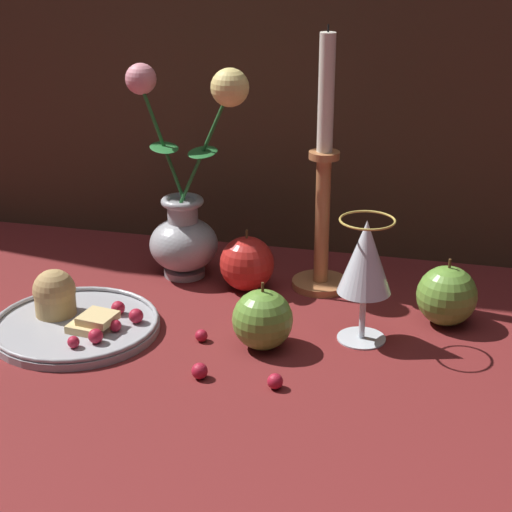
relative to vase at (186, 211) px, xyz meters
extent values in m
plane|color=maroon|center=(0.13, -0.16, -0.10)|extent=(2.40, 2.40, 0.00)
cylinder|color=#A3A3A8|center=(-0.01, 0.00, -0.10)|extent=(0.06, 0.06, 0.01)
ellipsoid|color=#A3A3A8|center=(-0.01, 0.00, -0.05)|extent=(0.10, 0.10, 0.08)
cylinder|color=#A3A3A8|center=(-0.01, 0.00, -0.01)|extent=(0.04, 0.04, 0.04)
torus|color=#A3A3A8|center=(-0.01, 0.00, 0.01)|extent=(0.06, 0.06, 0.01)
cylinder|color=#23662D|center=(-0.03, 0.00, 0.10)|extent=(0.06, 0.01, 0.18)
ellipsoid|color=#23662D|center=(-0.03, 0.00, 0.09)|extent=(0.07, 0.08, 0.00)
sphere|color=pink|center=(-0.06, 0.01, 0.19)|extent=(0.04, 0.04, 0.04)
cylinder|color=#23662D|center=(0.03, 0.00, 0.10)|extent=(0.08, 0.01, 0.17)
ellipsoid|color=#23662D|center=(0.03, 0.00, 0.09)|extent=(0.04, 0.07, 0.00)
sphere|color=#EFD67A|center=(0.07, -0.01, 0.18)|extent=(0.05, 0.05, 0.05)
cylinder|color=#A3A3A8|center=(-0.08, -0.21, -0.10)|extent=(0.22, 0.22, 0.01)
torus|color=#A3A3A8|center=(-0.08, -0.21, -0.09)|extent=(0.22, 0.22, 0.01)
cylinder|color=tan|center=(-0.12, -0.19, -0.08)|extent=(0.05, 0.05, 0.03)
sphere|color=tan|center=(-0.12, -0.19, -0.06)|extent=(0.06, 0.06, 0.06)
cube|color=#DBBC7A|center=(-0.06, -0.22, -0.09)|extent=(0.05, 0.05, 0.01)
cube|color=#DBBC7A|center=(-0.05, -0.21, -0.08)|extent=(0.05, 0.05, 0.01)
sphere|color=#AD192D|center=(-0.06, -0.27, -0.08)|extent=(0.02, 0.02, 0.02)
sphere|color=#AD192D|center=(-0.04, -0.25, -0.08)|extent=(0.02, 0.02, 0.02)
sphere|color=#AD192D|center=(-0.03, -0.22, -0.08)|extent=(0.02, 0.02, 0.02)
sphere|color=#AD192D|center=(-0.01, -0.19, -0.08)|extent=(0.02, 0.02, 0.02)
sphere|color=#AD192D|center=(-0.04, -0.17, -0.08)|extent=(0.02, 0.02, 0.02)
cylinder|color=silver|center=(0.28, -0.14, -0.10)|extent=(0.06, 0.06, 0.00)
cylinder|color=silver|center=(0.28, -0.14, -0.07)|extent=(0.01, 0.01, 0.06)
cone|color=silver|center=(0.28, -0.14, 0.01)|extent=(0.07, 0.07, 0.09)
cone|color=#E5CC66|center=(0.28, -0.14, 0.00)|extent=(0.06, 0.06, 0.07)
torus|color=gold|center=(0.28, -0.14, 0.06)|extent=(0.07, 0.07, 0.00)
cylinder|color=#B77042|center=(0.20, 0.01, -0.10)|extent=(0.08, 0.08, 0.01)
cylinder|color=#B77042|center=(0.20, 0.01, 0.00)|extent=(0.02, 0.02, 0.18)
cylinder|color=#B77042|center=(0.20, 0.01, 0.10)|extent=(0.04, 0.04, 0.01)
cylinder|color=silver|center=(0.20, 0.01, 0.18)|extent=(0.02, 0.02, 0.16)
cylinder|color=black|center=(0.20, 0.01, 0.26)|extent=(0.00, 0.00, 0.01)
sphere|color=#669938|center=(0.38, -0.07, -0.06)|extent=(0.08, 0.08, 0.08)
cylinder|color=#4C3319|center=(0.38, -0.07, -0.02)|extent=(0.00, 0.00, 0.01)
sphere|color=#669938|center=(0.16, -0.19, -0.06)|extent=(0.08, 0.08, 0.08)
cylinder|color=#4C3319|center=(0.16, -0.19, -0.02)|extent=(0.00, 0.00, 0.01)
sphere|color=red|center=(0.10, -0.03, -0.06)|extent=(0.08, 0.08, 0.08)
cylinder|color=#4C3319|center=(0.10, -0.03, -0.02)|extent=(0.00, 0.00, 0.01)
sphere|color=#AD192D|center=(0.08, -0.20, -0.09)|extent=(0.02, 0.02, 0.02)
sphere|color=#AD192D|center=(0.11, -0.29, -0.09)|extent=(0.02, 0.02, 0.02)
sphere|color=#AD192D|center=(0.20, -0.29, -0.09)|extent=(0.02, 0.02, 0.02)
sphere|color=#AD192D|center=(0.12, -0.13, -0.09)|extent=(0.02, 0.02, 0.02)
camera|label=1|loc=(0.38, -1.12, 0.41)|focal=60.00mm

